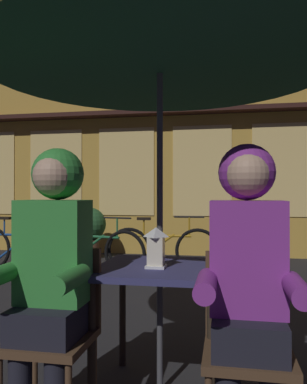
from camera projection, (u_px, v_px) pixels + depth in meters
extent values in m
cube|color=navy|center=(160.00, 269.00, 2.28)|extent=(0.72, 0.72, 0.04)
cylinder|color=#2D2319|center=(91.00, 349.00, 2.03)|extent=(0.04, 0.04, 0.70)
cylinder|color=#2D2319|center=(211.00, 358.00, 1.91)|extent=(0.04, 0.04, 0.70)
cylinder|color=#2D2319|center=(123.00, 313.00, 2.64)|extent=(0.04, 0.04, 0.70)
cylinder|color=#2D2319|center=(215.00, 318.00, 2.52)|extent=(0.04, 0.04, 0.70)
cylinder|color=#4C4C51|center=(160.00, 200.00, 2.28)|extent=(0.04, 0.04, 2.25)
cone|color=#19472D|center=(160.00, 41.00, 2.29)|extent=(2.10, 2.10, 0.38)
sphere|color=#4C4C51|center=(160.00, 4.00, 2.29)|extent=(0.06, 0.06, 0.06)
cube|color=white|center=(156.00, 266.00, 2.22)|extent=(0.11, 0.11, 0.02)
cube|color=white|center=(156.00, 251.00, 2.22)|extent=(0.09, 0.09, 0.16)
pyramid|color=white|center=(156.00, 232.00, 2.22)|extent=(0.11, 0.11, 0.06)
cube|color=#513823|center=(50.00, 341.00, 1.93)|extent=(0.40, 0.40, 0.04)
cylinder|color=#513823|center=(94.00, 373.00, 2.07)|extent=(0.03, 0.03, 0.41)
cylinder|color=#513823|center=(35.00, 368.00, 2.13)|extent=(0.03, 0.03, 0.41)
cube|color=#513823|center=(65.00, 286.00, 2.12)|extent=(0.40, 0.03, 0.42)
cube|color=#513823|center=(248.00, 355.00, 1.76)|extent=(0.40, 0.40, 0.04)
cylinder|color=#513823|center=(212.00, 384.00, 1.95)|extent=(0.03, 0.03, 0.41)
cube|color=#513823|center=(246.00, 294.00, 1.94)|extent=(0.40, 0.03, 0.42)
cube|color=black|center=(50.00, 321.00, 1.93)|extent=(0.32, 0.36, 0.16)
cube|color=#338C38|center=(54.00, 251.00, 1.97)|extent=(0.34, 0.22, 0.52)
cylinder|color=#338C38|center=(70.00, 280.00, 1.72)|extent=(0.09, 0.30, 0.09)
sphere|color=tan|center=(54.00, 176.00, 1.98)|extent=(0.21, 0.21, 0.21)
sphere|color=#338C38|center=(58.00, 174.00, 2.03)|extent=(0.27, 0.27, 0.27)
cube|color=black|center=(248.00, 333.00, 1.76)|extent=(0.32, 0.36, 0.16)
cube|color=purple|center=(248.00, 257.00, 1.80)|extent=(0.34, 0.22, 0.52)
cylinder|color=purple|center=(297.00, 289.00, 1.55)|extent=(0.09, 0.30, 0.09)
cylinder|color=purple|center=(206.00, 286.00, 1.61)|extent=(0.09, 0.30, 0.09)
sphere|color=tan|center=(247.00, 174.00, 1.80)|extent=(0.21, 0.21, 0.21)
sphere|color=purple|center=(247.00, 172.00, 1.85)|extent=(0.27, 0.27, 0.27)
cube|color=gold|center=(166.00, 97.00, 7.75)|extent=(10.00, 0.60, 6.20)
cube|color=#F4D17A|center=(56.00, 172.00, 7.84)|extent=(1.10, 0.02, 1.70)
cube|color=#F4D17A|center=(126.00, 172.00, 7.57)|extent=(1.10, 0.02, 1.70)
cube|color=#F4D17A|center=(202.00, 171.00, 7.30)|extent=(1.10, 0.02, 1.70)
cube|color=#F4D17A|center=(283.00, 170.00, 7.03)|extent=(1.10, 0.02, 1.70)
cube|color=#331914|center=(162.00, 112.00, 7.30)|extent=(9.00, 0.36, 0.08)
torus|color=black|center=(52.00, 250.00, 5.72)|extent=(0.66, 0.09, 0.66)
cylinder|color=#1E4C93|center=(21.00, 235.00, 5.84)|extent=(0.84, 0.08, 0.04)
cylinder|color=#1E4C93|center=(14.00, 247.00, 5.87)|extent=(0.61, 0.07, 0.44)
cylinder|color=#1E4C93|center=(4.00, 227.00, 5.91)|extent=(0.02, 0.02, 0.24)
cube|color=black|center=(4.00, 218.00, 5.91)|extent=(0.20, 0.09, 0.04)
cylinder|color=#1E4C93|center=(44.00, 226.00, 5.75)|extent=(0.02, 0.02, 0.28)
cylinder|color=black|center=(44.00, 217.00, 5.75)|extent=(0.44, 0.05, 0.02)
torus|color=black|center=(125.00, 254.00, 5.43)|extent=(0.65, 0.21, 0.66)
torus|color=black|center=(65.00, 249.00, 5.85)|extent=(0.65, 0.21, 0.66)
cylinder|color=#236B3D|center=(94.00, 236.00, 5.64)|extent=(0.82, 0.24, 0.04)
cylinder|color=#236B3D|center=(87.00, 248.00, 5.69)|extent=(0.60, 0.18, 0.44)
cylinder|color=#236B3D|center=(78.00, 228.00, 5.76)|extent=(0.02, 0.02, 0.24)
cube|color=black|center=(78.00, 219.00, 5.76)|extent=(0.21, 0.13, 0.04)
cylinder|color=#236B3D|center=(117.00, 228.00, 5.48)|extent=(0.02, 0.02, 0.28)
cylinder|color=black|center=(117.00, 218.00, 5.48)|extent=(0.43, 0.13, 0.02)
torus|color=black|center=(198.00, 251.00, 5.67)|extent=(0.66, 0.09, 0.66)
torus|color=black|center=(129.00, 250.00, 5.80)|extent=(0.66, 0.09, 0.66)
cylinder|color=#B78419|center=(163.00, 236.00, 5.74)|extent=(0.84, 0.08, 0.04)
cylinder|color=#B78419|center=(155.00, 248.00, 5.75)|extent=(0.61, 0.07, 0.44)
cylinder|color=#B78419|center=(144.00, 227.00, 5.78)|extent=(0.02, 0.02, 0.24)
cube|color=black|center=(144.00, 219.00, 5.78)|extent=(0.20, 0.09, 0.04)
cylinder|color=#B78419|center=(189.00, 227.00, 5.69)|extent=(0.02, 0.02, 0.28)
cylinder|color=black|center=(189.00, 217.00, 5.69)|extent=(0.44, 0.05, 0.02)
cylinder|color=brown|center=(89.00, 249.00, 6.99)|extent=(0.36, 0.36, 0.34)
sphere|color=#285B2D|center=(89.00, 224.00, 6.99)|extent=(0.60, 0.60, 0.60)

